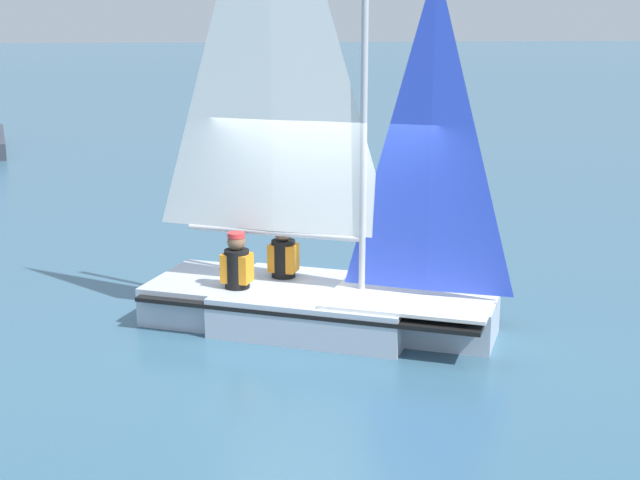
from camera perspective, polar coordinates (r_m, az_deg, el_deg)
ground_plane at (r=10.97m, az=0.00°, el=-5.48°), size 260.00×260.00×0.00m
sailboat_main at (r=10.73m, az=-0.25°, el=-1.24°), size 4.45×3.31×6.20m
sailor_helm at (r=11.25m, az=-2.35°, el=-1.67°), size 0.42×0.40×1.16m
sailor_crew at (r=10.84m, az=-5.33°, el=-2.28°), size 0.42×0.40×1.16m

